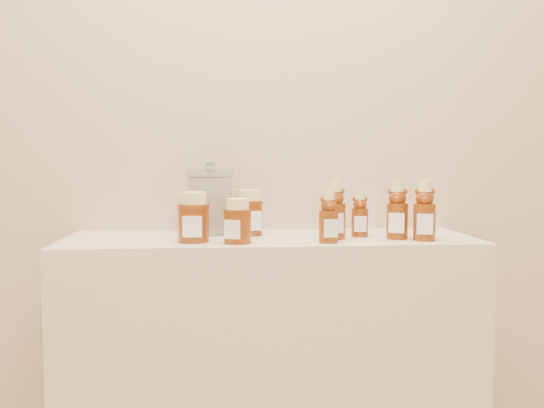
{
  "coord_description": "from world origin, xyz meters",
  "views": [
    {
      "loc": [
        -0.14,
        -0.21,
        1.13
      ],
      "look_at": [
        0.0,
        1.52,
        1.0
      ],
      "focal_mm": 40.0,
      "sensor_mm": 36.0,
      "label": 1
    }
  ],
  "objects_px": {
    "display_table": "(270,386)",
    "honey_jar_left": "(194,217)",
    "glass_canister": "(210,199)",
    "bear_bottle_front_left": "(329,212)",
    "bear_bottle_back_left": "(335,206)"
  },
  "relations": [
    {
      "from": "honey_jar_left",
      "to": "glass_canister",
      "type": "distance_m",
      "value": 0.19
    },
    {
      "from": "glass_canister",
      "to": "bear_bottle_back_left",
      "type": "bearing_deg",
      "value": -21.56
    },
    {
      "from": "bear_bottle_back_left",
      "to": "bear_bottle_front_left",
      "type": "relative_size",
      "value": 1.15
    },
    {
      "from": "bear_bottle_back_left",
      "to": "honey_jar_left",
      "type": "relative_size",
      "value": 1.38
    },
    {
      "from": "display_table",
      "to": "glass_canister",
      "type": "relative_size",
      "value": 5.61
    },
    {
      "from": "display_table",
      "to": "honey_jar_left",
      "type": "relative_size",
      "value": 8.63
    },
    {
      "from": "bear_bottle_back_left",
      "to": "glass_canister",
      "type": "bearing_deg",
      "value": 164.73
    },
    {
      "from": "bear_bottle_front_left",
      "to": "glass_canister",
      "type": "bearing_deg",
      "value": 143.12
    },
    {
      "from": "bear_bottle_back_left",
      "to": "glass_canister",
      "type": "xyz_separation_m",
      "value": [
        -0.36,
        0.14,
        0.01
      ]
    },
    {
      "from": "honey_jar_left",
      "to": "glass_canister",
      "type": "bearing_deg",
      "value": 79.12
    },
    {
      "from": "display_table",
      "to": "honey_jar_left",
      "type": "distance_m",
      "value": 0.57
    },
    {
      "from": "display_table",
      "to": "bear_bottle_front_left",
      "type": "xyz_separation_m",
      "value": [
        0.15,
        -0.13,
        0.53
      ]
    },
    {
      "from": "bear_bottle_front_left",
      "to": "honey_jar_left",
      "type": "height_order",
      "value": "bear_bottle_front_left"
    },
    {
      "from": "display_table",
      "to": "bear_bottle_front_left",
      "type": "relative_size",
      "value": 7.21
    },
    {
      "from": "bear_bottle_front_left",
      "to": "glass_canister",
      "type": "xyz_separation_m",
      "value": [
        -0.33,
        0.22,
        0.02
      ]
    }
  ]
}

